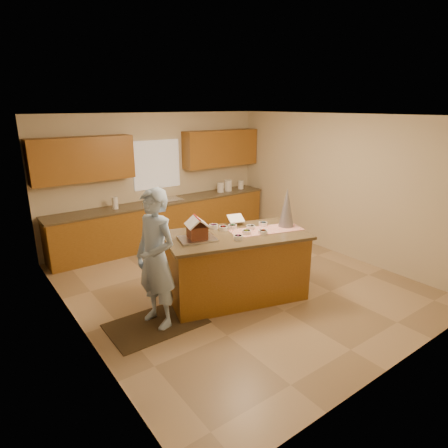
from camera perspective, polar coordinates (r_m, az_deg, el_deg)
The scene contains 28 objects.
floor at distance 6.47m, azimuth 1.78°, elevation -8.75°, with size 5.50×5.50×0.00m, color tan.
ceiling at distance 5.81m, azimuth 2.04°, elevation 15.89°, with size 5.50×5.50×0.00m, color silver.
wall_back at distance 8.29m, azimuth -10.00°, elevation 6.70°, with size 5.50×5.50×0.00m, color beige.
wall_front at distance 4.30m, azimuth 25.24°, elevation -4.81°, with size 5.50×5.50×0.00m, color beige.
wall_left at distance 4.93m, azimuth -21.64°, elevation -1.62°, with size 5.50×5.50×0.00m, color beige.
wall_right at distance 7.76m, azimuth 16.65°, elevation 5.52°, with size 5.50×5.50×0.00m, color beige.
stone_accent at distance 4.24m, azimuth -18.33°, elevation -5.75°, with size 2.50×2.50×0.00m, color gray.
window_curtain at distance 8.21m, azimuth -10.01°, elevation 8.73°, with size 1.05×0.03×1.00m, color white.
back_counter_base at distance 8.24m, azimuth -8.73°, elevation 0.18°, with size 4.80×0.60×0.88m, color brown.
back_counter_top at distance 8.12m, azimuth -8.88°, elevation 3.28°, with size 4.85×0.63×0.04m, color brown.
upper_cabinet_left at distance 7.48m, azimuth -20.37°, elevation 9.03°, with size 1.85×0.35×0.80m, color #9F5E22.
upper_cabinet_right at distance 8.85m, azimuth -0.48°, elevation 11.23°, with size 1.85×0.35×0.80m, color #9F5E22.
sink at distance 8.12m, azimuth -8.87°, elevation 3.22°, with size 0.70×0.45×0.12m, color silver.
faucet at distance 8.24m, azimuth -9.51°, elevation 4.60°, with size 0.03×0.03×0.28m, color silver.
island_base at distance 5.85m, azimuth 1.74°, elevation -6.41°, with size 2.00×1.00×0.98m, color brown.
island_top at distance 5.67m, azimuth 1.79°, elevation -1.67°, with size 2.09×1.09×0.04m, color brown.
table_runner at distance 5.86m, azimuth 6.34°, elevation -0.87°, with size 1.11×0.40×0.01m, color #A71C0B.
baking_tray at distance 5.41m, azimuth -4.00°, elevation -2.23°, with size 0.51×0.38×0.03m, color silver.
cookbook at distance 6.06m, azimuth 1.76°, elevation 0.82°, with size 0.24×0.02×0.20m, color white.
tinsel_tree at distance 5.99m, azimuth 9.35°, elevation 2.43°, with size 0.24×0.24×0.61m, color silver.
rug at distance 5.44m, azimuth -10.09°, elevation -14.43°, with size 1.26×0.82×0.01m, color black.
boy at distance 5.04m, azimuth -10.14°, elevation -5.15°, with size 0.68×0.45×1.86m, color #AACCF2.
canister_a at distance 8.83m, azimuth -0.52°, elevation 5.49°, with size 0.16×0.16×0.22m, color white.
canister_b at distance 8.95m, azimuth 0.61°, elevation 5.78°, with size 0.18×0.18×0.25m, color white.
canister_c at distance 9.19m, azimuth 2.51°, elevation 5.88°, with size 0.14×0.14×0.20m, color white.
paper_towel at distance 7.68m, azimuth -15.95°, elevation 3.05°, with size 0.11×0.11×0.23m, color white.
gingerbread_house at distance 5.37m, azimuth -4.03°, elevation -0.91°, with size 0.38×0.38×0.31m.
candy_bowls at distance 5.77m, azimuth 2.61°, elevation -0.78°, with size 0.84×0.79×0.06m.
Camera 1 is at (-3.60, -4.56, 2.85)m, focal length 30.63 mm.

